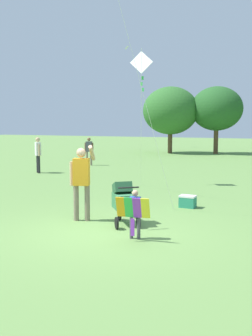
# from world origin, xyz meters

# --- Properties ---
(ground_plane) EXTENTS (120.00, 120.00, 0.00)m
(ground_plane) POSITION_xyz_m (0.00, 0.00, 0.00)
(ground_plane) COLOR #668E47
(child_with_butterfly_kite) EXTENTS (0.71, 0.41, 1.03)m
(child_with_butterfly_kite) POSITION_xyz_m (0.88, -0.20, 0.62)
(child_with_butterfly_kite) COLOR #4C4C51
(child_with_butterfly_kite) RESTS_ON ground
(person_adult_flyer) EXTENTS (0.59, 0.68, 1.88)m
(person_adult_flyer) POSITION_xyz_m (-0.99, 0.67, 1.09)
(person_adult_flyer) COLOR #7F705B
(person_adult_flyer) RESTS_ON ground
(stroller) EXTENTS (0.94, 1.01, 1.03)m
(stroller) POSITION_xyz_m (0.10, 0.81, 0.61)
(stroller) COLOR black
(stroller) RESTS_ON ground
(kite_orange_delta) EXTENTS (2.11, 3.69, 5.17)m
(kite_orange_delta) POSITION_xyz_m (-2.07, 6.49, 4.52)
(kite_orange_delta) COLOR white
(kite_orange_delta) RESTS_ON ground
(person_red_shirt) EXTENTS (0.46, 0.41, 1.74)m
(person_red_shirt) POSITION_xyz_m (-8.21, 7.83, 1.03)
(person_red_shirt) COLOR #232328
(person_red_shirt) RESTS_ON ground
(person_sitting_far) EXTENTS (0.49, 0.32, 1.61)m
(person_sitting_far) POSITION_xyz_m (-7.92, 12.01, 0.95)
(person_sitting_far) COLOR #7F705B
(person_sitting_far) RESTS_ON ground
(cooler_box) EXTENTS (0.45, 0.33, 0.35)m
(cooler_box) POSITION_xyz_m (0.86, 3.34, 0.18)
(cooler_box) COLOR #288466
(cooler_box) RESTS_ON ground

